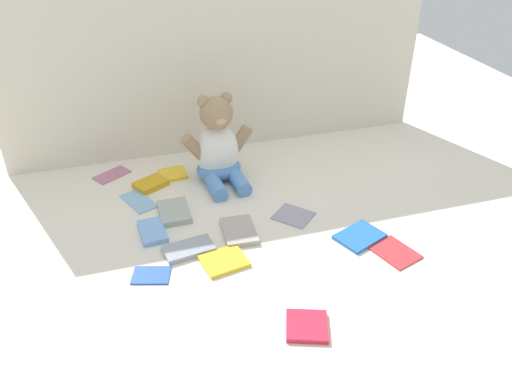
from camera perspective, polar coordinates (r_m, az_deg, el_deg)
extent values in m
plane|color=silver|center=(1.67, -0.29, -1.04)|extent=(3.20, 3.20, 0.00)
cube|color=beige|center=(1.88, -4.05, 15.23)|extent=(1.55, 0.03, 0.74)
ellipsoid|color=white|center=(1.76, -4.27, 4.46)|extent=(0.16, 0.13, 0.19)
ellipsoid|color=#598CD1|center=(1.79, -4.13, 2.61)|extent=(0.17, 0.14, 0.07)
sphere|color=#9E7F5B|center=(1.70, -4.40, 8.68)|extent=(0.12, 0.12, 0.11)
ellipsoid|color=tan|center=(1.66, -3.96, 7.90)|extent=(0.05, 0.04, 0.03)
sphere|color=#9E7F5B|center=(1.68, -5.84, 9.90)|extent=(0.04, 0.04, 0.04)
sphere|color=#9E7F5B|center=(1.70, -3.32, 10.28)|extent=(0.04, 0.04, 0.04)
cylinder|color=#9E7F5B|center=(1.72, -6.80, 4.91)|extent=(0.09, 0.05, 0.10)
cylinder|color=#9E7F5B|center=(1.77, -1.76, 5.81)|extent=(0.09, 0.05, 0.10)
cylinder|color=#598CD1|center=(1.70, -4.40, 0.54)|extent=(0.06, 0.11, 0.05)
cylinder|color=#598CD1|center=(1.72, -1.81, 1.06)|extent=(0.06, 0.11, 0.05)
cube|color=blue|center=(1.54, 11.35, -4.83)|extent=(0.16, 0.14, 0.01)
cube|color=#928DA2|center=(1.60, 4.15, -2.56)|extent=(0.15, 0.15, 0.01)
cube|color=red|center=(1.25, 5.63, -14.49)|extent=(0.12, 0.12, 0.01)
cube|color=#73A7E7|center=(1.55, -11.33, -4.28)|extent=(0.08, 0.12, 0.02)
cube|color=#C63337|center=(1.50, 15.07, -6.37)|extent=(0.13, 0.15, 0.01)
cube|color=#B16A8C|center=(1.88, -15.60, 1.89)|extent=(0.14, 0.12, 0.01)
cube|color=#A59B96|center=(1.52, -1.90, -4.32)|extent=(0.10, 0.14, 0.02)
cube|color=yellow|center=(1.83, -9.16, 1.98)|extent=(0.10, 0.09, 0.01)
cube|color=#8D95A2|center=(1.47, -7.41, -6.26)|extent=(0.15, 0.10, 0.02)
cube|color=yellow|center=(1.42, -3.54, -7.59)|extent=(0.13, 0.12, 0.01)
cube|color=#9AA49A|center=(1.63, -9.01, -2.12)|extent=(0.09, 0.13, 0.02)
cube|color=#7FB0D5|center=(1.71, -12.78, -0.93)|extent=(0.12, 0.15, 0.01)
cube|color=#244DB0|center=(1.41, -11.49, -8.91)|extent=(0.11, 0.09, 0.01)
cube|color=gold|center=(1.78, -11.52, 0.87)|extent=(0.13, 0.11, 0.02)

